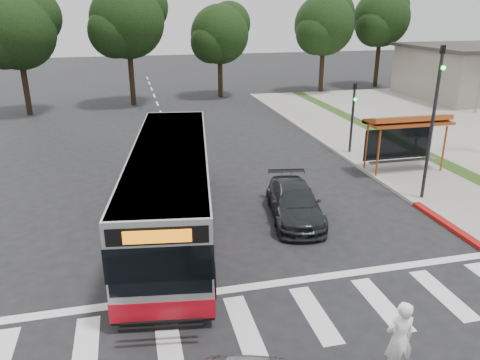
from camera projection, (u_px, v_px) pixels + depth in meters
name	position (u px, v px, depth m)	size (l,w,h in m)	color
ground	(210.00, 239.00, 16.88)	(140.00, 140.00, 0.00)	black
sidewalk_east	(376.00, 153.00, 26.58)	(4.00, 40.00, 0.12)	gray
curb_east	(343.00, 156.00, 26.13)	(0.30, 40.00, 0.15)	#9E9991
curb_east_red	(463.00, 235.00, 17.02)	(0.32, 6.00, 0.15)	maroon
crosswalk_ladder	(244.00, 325.00, 12.32)	(18.00, 2.60, 0.01)	silver
bus_shelter	(406.00, 126.00, 23.10)	(4.20, 1.60, 2.86)	#A5481B
traffic_signal_ne_tall	(434.00, 112.00, 19.01)	(0.18, 0.37, 6.50)	black
traffic_signal_ne_short	(353.00, 111.00, 25.87)	(0.18, 0.37, 4.00)	black
tree_ne_a	(325.00, 24.00, 43.78)	(6.16, 5.74, 9.30)	black
tree_ne_b	(382.00, 17.00, 46.96)	(6.16, 5.74, 10.02)	black
tree_north_a	(128.00, 20.00, 37.81)	(6.60, 6.15, 10.17)	black
tree_north_b	(220.00, 33.00, 41.82)	(5.72, 5.33, 8.43)	black
tree_north_c	(18.00, 30.00, 34.44)	(6.16, 5.74, 9.30)	black
transit_bus	(171.00, 189.00, 17.23)	(2.65, 12.23, 3.16)	#A6A9AB
pedestrian	(399.00, 339.00, 10.36)	(0.70, 0.46, 1.93)	white
dark_sedan	(295.00, 203.00, 18.35)	(1.87, 4.61, 1.34)	#222527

